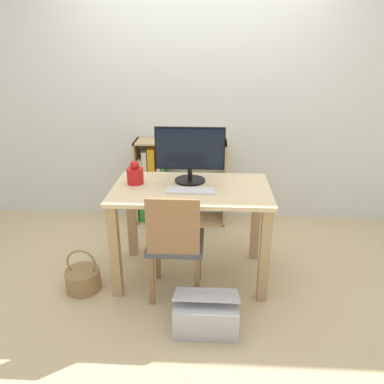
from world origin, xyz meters
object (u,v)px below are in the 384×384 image
object	(u,v)px
bookshelf	(164,183)
basket	(83,278)
monitor	(190,152)
keyboard	(191,191)
storage_box	(206,313)
vase	(135,174)
chair	(175,242)

from	to	relation	value
bookshelf	basket	size ratio (longest dim) A/B	2.67
monitor	keyboard	world-z (taller)	monitor
basket	bookshelf	bearing A→B (deg)	69.11
basket	storage_box	size ratio (longest dim) A/B	0.80
vase	storage_box	bearing A→B (deg)	-50.10
vase	chair	size ratio (longest dim) A/B	0.22
monitor	vase	world-z (taller)	monitor
storage_box	chair	bearing A→B (deg)	125.61
monitor	chair	distance (m)	0.69
storage_box	keyboard	bearing A→B (deg)	103.95
monitor	keyboard	xyz separation A→B (m)	(0.02, -0.22, -0.23)
vase	chair	distance (m)	0.62
keyboard	chair	xyz separation A→B (m)	(-0.10, -0.20, -0.31)
monitor	bookshelf	distance (m)	1.09
chair	monitor	bearing A→B (deg)	84.48
keyboard	vase	size ratio (longest dim) A/B	1.93
keyboard	basket	bearing A→B (deg)	-169.02
vase	chair	bearing A→B (deg)	-46.60
vase	monitor	bearing A→B (deg)	9.60
monitor	basket	xyz separation A→B (m)	(-0.80, -0.38, -0.91)
basket	vase	bearing A→B (deg)	38.77
keyboard	storage_box	size ratio (longest dim) A/B	0.82
monitor	storage_box	world-z (taller)	monitor
storage_box	vase	bearing A→B (deg)	129.90
chair	basket	world-z (taller)	chair
bookshelf	basket	distance (m)	1.37
vase	keyboard	bearing A→B (deg)	-19.06
keyboard	storage_box	distance (m)	0.85
keyboard	chair	world-z (taller)	chair
chair	vase	bearing A→B (deg)	138.75
keyboard	bookshelf	distance (m)	1.19
keyboard	storage_box	bearing A→B (deg)	-76.05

